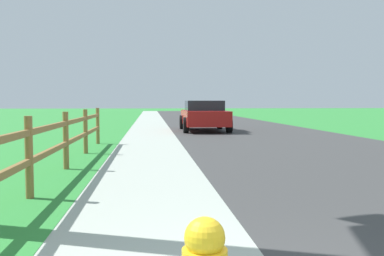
% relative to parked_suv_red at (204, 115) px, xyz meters
% --- Properties ---
extents(ground_plane, '(120.00, 120.00, 0.00)m').
position_rel_parked_suv_red_xyz_m(ground_plane, '(-1.50, 7.12, -0.71)').
color(ground_plane, '#2E8637').
extents(road_asphalt, '(7.00, 66.00, 0.01)m').
position_rel_parked_suv_red_xyz_m(road_asphalt, '(2.00, 9.12, -0.71)').
color(road_asphalt, '#3B3B3B').
rests_on(road_asphalt, ground).
extents(curb_concrete, '(6.00, 66.00, 0.01)m').
position_rel_parked_suv_red_xyz_m(curb_concrete, '(-4.50, 9.12, -0.71)').
color(curb_concrete, '#A7AFA3').
rests_on(curb_concrete, ground).
extents(grass_verge, '(5.00, 66.00, 0.00)m').
position_rel_parked_suv_red_xyz_m(grass_verge, '(-6.00, 9.12, -0.71)').
color(grass_verge, '#2E8637').
rests_on(grass_verge, ground).
extents(rail_fence, '(0.11, 12.87, 1.15)m').
position_rel_parked_suv_red_xyz_m(rail_fence, '(-4.14, -12.12, -0.04)').
color(rail_fence, olive).
rests_on(rail_fence, ground).
extents(parked_suv_red, '(2.13, 4.40, 1.40)m').
position_rel_parked_suv_red_xyz_m(parked_suv_red, '(0.00, 0.00, 0.00)').
color(parked_suv_red, maroon).
rests_on(parked_suv_red, ground).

